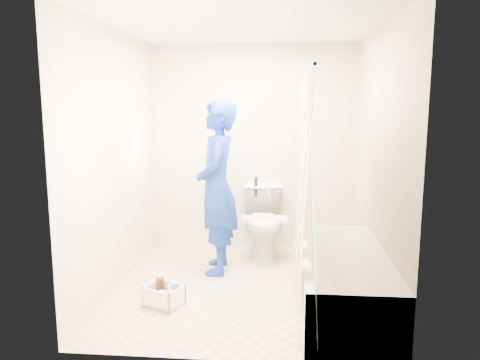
# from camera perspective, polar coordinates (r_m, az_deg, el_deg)

# --- Properties ---
(floor) EXTENTS (2.60, 2.60, 0.00)m
(floor) POSITION_cam_1_polar(r_m,az_deg,el_deg) (4.55, 0.58, -12.86)
(floor) COLOR #BFB187
(floor) RESTS_ON ground
(ceiling) EXTENTS (2.40, 2.60, 0.02)m
(ceiling) POSITION_cam_1_polar(r_m,az_deg,el_deg) (4.27, 0.63, 18.50)
(ceiling) COLOR silver
(ceiling) RESTS_ON wall_back
(wall_back) EXTENTS (2.40, 0.02, 2.40)m
(wall_back) POSITION_cam_1_polar(r_m,az_deg,el_deg) (5.54, 1.69, 3.95)
(wall_back) COLOR beige
(wall_back) RESTS_ON ground
(wall_front) EXTENTS (2.40, 0.02, 2.40)m
(wall_front) POSITION_cam_1_polar(r_m,az_deg,el_deg) (2.97, -1.42, -0.80)
(wall_front) COLOR beige
(wall_front) RESTS_ON ground
(wall_left) EXTENTS (0.02, 2.60, 2.40)m
(wall_left) POSITION_cam_1_polar(r_m,az_deg,el_deg) (4.50, -14.81, 2.39)
(wall_left) COLOR beige
(wall_left) RESTS_ON ground
(wall_right) EXTENTS (0.02, 2.60, 2.40)m
(wall_right) POSITION_cam_1_polar(r_m,az_deg,el_deg) (4.32, 16.69, 2.02)
(wall_right) COLOR beige
(wall_right) RESTS_ON ground
(bathtub) EXTENTS (0.70, 1.75, 0.50)m
(bathtub) POSITION_cam_1_polar(r_m,az_deg,el_deg) (4.08, 12.33, -11.76)
(bathtub) COLOR white
(bathtub) RESTS_ON ground
(curtain_rod) EXTENTS (0.02, 1.90, 0.02)m
(curtain_rod) POSITION_cam_1_polar(r_m,az_deg,el_deg) (3.79, 8.15, 12.71)
(curtain_rod) COLOR silver
(curtain_rod) RESTS_ON wall_back
(shower_curtain) EXTENTS (0.06, 1.75, 1.80)m
(shower_curtain) POSITION_cam_1_polar(r_m,az_deg,el_deg) (3.85, 7.83, -1.26)
(shower_curtain) COLOR silver
(shower_curtain) RESTS_ON curtain_rod
(toilet) EXTENTS (0.51, 0.82, 0.80)m
(toilet) POSITION_cam_1_polar(r_m,az_deg,el_deg) (5.27, 2.92, -5.16)
(toilet) COLOR white
(toilet) RESTS_ON ground
(tank_lid) EXTENTS (0.51, 0.26, 0.04)m
(tank_lid) POSITION_cam_1_polar(r_m,az_deg,el_deg) (5.13, 2.99, -4.77)
(tank_lid) COLOR white
(tank_lid) RESTS_ON toilet
(tank_internals) EXTENTS (0.20, 0.06, 0.26)m
(tank_internals) POSITION_cam_1_polar(r_m,az_deg,el_deg) (5.39, 2.36, -0.59)
(tank_internals) COLOR black
(tank_internals) RESTS_ON toilet
(plumber) EXTENTS (0.48, 0.68, 1.76)m
(plumber) POSITION_cam_1_polar(r_m,az_deg,el_deg) (4.73, -2.81, -0.91)
(plumber) COLOR #1210A9
(plumber) RESTS_ON ground
(cleaning_caddy) EXTENTS (0.37, 0.34, 0.23)m
(cleaning_caddy) POSITION_cam_1_polar(r_m,az_deg,el_deg) (4.17, -9.17, -13.89)
(cleaning_caddy) COLOR silver
(cleaning_caddy) RESTS_ON ground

